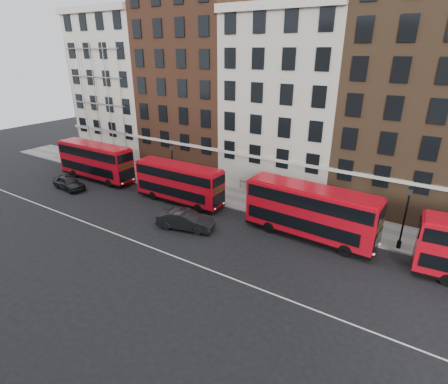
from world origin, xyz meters
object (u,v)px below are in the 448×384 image
Objects in this scene: bus_a at (95,161)px; car_front at (185,220)px; bus_c at (310,211)px; bus_b at (179,182)px; car_rear at (69,183)px.

car_front is (17.22, -4.32, -1.54)m from bus_a.
car_front is at bearing -153.34° from bus_c.
bus_a is at bearing 179.35° from bus_b.
car_front is at bearing -46.43° from bus_b.
bus_c reaches higher than car_rear.
bus_b is 2.16× the size of car_rear.
car_rear is (-12.99, -3.95, -1.43)m from bus_b.
bus_a reaches higher than car_rear.
bus_c is 27.25m from car_rear.
bus_c reaches higher than bus_b.
bus_c reaches higher than car_front.
bus_b is 13.65m from car_rear.
car_rear is (0.02, -3.96, -1.61)m from bus_a.
car_front is at bearing -14.33° from bus_a.
bus_c reaches higher than bus_a.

